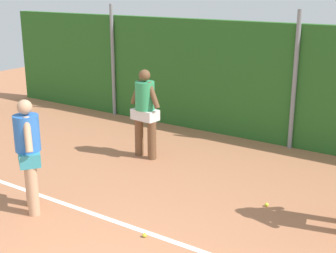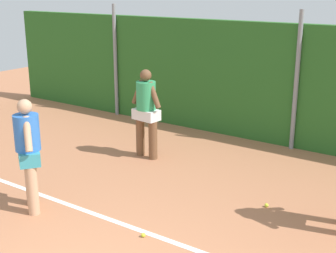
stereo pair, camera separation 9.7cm
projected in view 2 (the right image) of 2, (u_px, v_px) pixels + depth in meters
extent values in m
plane|color=#B2704C|center=(178.00, 234.00, 7.01)|extent=(27.35, 27.35, 0.00)
cube|color=#286023|center=(299.00, 87.00, 10.39)|extent=(17.78, 0.25, 2.74)
cylinder|color=gray|center=(115.00, 61.00, 13.00)|extent=(0.10, 0.10, 3.05)
cylinder|color=gray|center=(296.00, 82.00, 10.21)|extent=(0.10, 0.10, 3.05)
cube|color=white|center=(168.00, 240.00, 6.82)|extent=(12.99, 0.10, 0.01)
cylinder|color=tan|center=(33.00, 190.00, 7.51)|extent=(0.18, 0.18, 0.81)
cylinder|color=tan|center=(31.00, 182.00, 7.83)|extent=(0.18, 0.18, 0.81)
cube|color=teal|center=(29.00, 156.00, 7.52)|extent=(0.62, 0.57, 0.22)
cylinder|color=blue|center=(27.00, 132.00, 7.41)|extent=(0.40, 0.40, 0.58)
sphere|color=tan|center=(25.00, 107.00, 7.29)|extent=(0.23, 0.23, 0.23)
cylinder|color=tan|center=(28.00, 134.00, 7.19)|extent=(0.29, 0.24, 0.55)
cylinder|color=tan|center=(26.00, 126.00, 7.60)|extent=(0.29, 0.24, 0.55)
cylinder|color=black|center=(24.00, 147.00, 7.77)|extent=(0.03, 0.03, 0.28)
torus|color=#26262B|center=(26.00, 163.00, 7.85)|extent=(0.24, 0.19, 0.28)
cylinder|color=brown|center=(140.00, 137.00, 10.14)|extent=(0.18, 0.18, 0.83)
cylinder|color=brown|center=(153.00, 140.00, 9.91)|extent=(0.18, 0.18, 0.83)
cube|color=white|center=(146.00, 114.00, 9.87)|extent=(0.58, 0.38, 0.22)
cylinder|color=#339E60|center=(146.00, 96.00, 9.75)|extent=(0.40, 0.40, 0.59)
sphere|color=brown|center=(146.00, 75.00, 9.63)|extent=(0.24, 0.24, 0.24)
cylinder|color=brown|center=(138.00, 92.00, 9.88)|extent=(0.33, 0.14, 0.55)
cylinder|color=brown|center=(154.00, 95.00, 9.60)|extent=(0.33, 0.14, 0.55)
sphere|color=#CCDB33|center=(143.00, 235.00, 6.91)|extent=(0.07, 0.07, 0.07)
sphere|color=#CCDB33|center=(267.00, 205.00, 7.84)|extent=(0.07, 0.07, 0.07)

